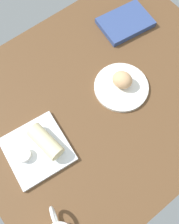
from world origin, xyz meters
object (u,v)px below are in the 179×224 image
square_plate (37,150)px  book_stack (125,22)px  round_plate (121,87)px  breakfast_wrap (45,142)px  scone_pastry (122,80)px  sauce_cup (24,155)px

square_plate → book_stack: size_ratio=0.91×
round_plate → square_plate: bearing=-178.9°
square_plate → breakfast_wrap: breakfast_wrap is taller
scone_pastry → breakfast_wrap: size_ratio=0.58×
round_plate → square_plate: (-40.17, -0.77, 0.10)cm
round_plate → breakfast_wrap: bearing=-177.9°
square_plate → sauce_cup: sauce_cup is taller
round_plate → breakfast_wrap: 36.58cm
round_plate → breakfast_wrap: (-36.36, -1.34, 3.78)cm
breakfast_wrap → book_stack: (58.29, 24.29, -3.22)cm
breakfast_wrap → round_plate: bearing=174.8°
sauce_cup → scone_pastry: bearing=1.1°
square_plate → book_stack: bearing=20.9°
scone_pastry → breakfast_wrap: scone_pastry is taller
breakfast_wrap → book_stack: breakfast_wrap is taller
breakfast_wrap → scone_pastry: bearing=176.0°
breakfast_wrap → sauce_cup: bearing=-15.8°
round_plate → sauce_cup: (-44.93, -0.06, 2.17)cm
sauce_cup → book_stack: bearing=19.0°
scone_pastry → book_stack: 30.82cm
round_plate → scone_pastry: size_ratio=2.73×
round_plate → square_plate: 40.18cm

